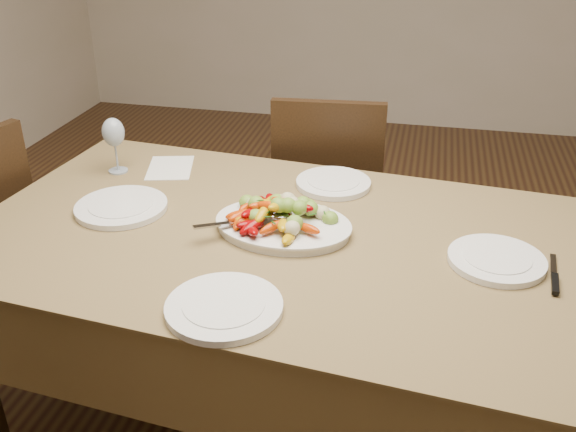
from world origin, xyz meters
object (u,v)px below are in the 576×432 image
(dining_table, at_px, (288,341))
(plate_near, at_px, (224,307))
(chair_far, at_px, (329,197))
(plate_left, at_px, (121,207))
(plate_far, at_px, (333,183))
(wine_glass, at_px, (115,144))
(plate_right, at_px, (496,260))
(serving_platter, at_px, (283,227))

(dining_table, xyz_separation_m, plate_near, (-0.07, -0.38, 0.39))
(dining_table, bearing_deg, chair_far, 90.90)
(chair_far, xyz_separation_m, plate_left, (-0.52, -0.80, 0.29))
(plate_left, distance_m, plate_far, 0.68)
(plate_left, xyz_separation_m, wine_glass, (-0.14, 0.27, 0.09))
(chair_far, distance_m, plate_right, 1.09)
(serving_platter, bearing_deg, plate_near, -96.67)
(wine_glass, bearing_deg, dining_table, -24.88)
(wine_glass, bearing_deg, plate_near, -48.98)
(chair_far, height_order, plate_near, chair_far)
(plate_near, bearing_deg, plate_right, 29.43)
(plate_right, xyz_separation_m, plate_near, (-0.64, -0.36, 0.00))
(plate_right, distance_m, plate_near, 0.73)
(serving_platter, height_order, plate_near, serving_platter)
(chair_far, xyz_separation_m, plate_right, (0.58, -0.87, 0.29))
(serving_platter, height_order, plate_left, serving_platter)
(dining_table, relative_size, chair_far, 1.94)
(plate_left, relative_size, plate_near, 1.01)
(chair_far, height_order, plate_right, chair_far)
(serving_platter, xyz_separation_m, plate_right, (0.59, -0.05, -0.00))
(plate_right, bearing_deg, plate_near, -150.57)
(dining_table, distance_m, wine_glass, 0.88)
(plate_near, distance_m, wine_glass, 0.93)
(chair_far, distance_m, wine_glass, 0.93)
(plate_right, relative_size, plate_near, 0.91)
(dining_table, bearing_deg, plate_right, -2.64)
(serving_platter, distance_m, plate_far, 0.35)
(plate_far, xyz_separation_m, wine_glass, (-0.75, -0.05, 0.09))
(serving_platter, height_order, plate_right, serving_platter)
(plate_near, relative_size, wine_glass, 1.35)
(dining_table, height_order, plate_far, plate_far)
(dining_table, distance_m, serving_platter, 0.39)
(dining_table, xyz_separation_m, plate_left, (-0.53, 0.04, 0.39))
(dining_table, bearing_deg, wine_glass, 155.12)
(dining_table, relative_size, plate_right, 7.26)
(plate_left, bearing_deg, chair_far, 57.14)
(wine_glass, bearing_deg, serving_platter, -23.88)
(chair_far, distance_m, plate_left, 1.00)
(dining_table, distance_m, plate_right, 0.69)
(plate_left, bearing_deg, plate_far, 27.45)
(plate_right, bearing_deg, serving_platter, 175.23)
(chair_far, relative_size, plate_left, 3.40)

